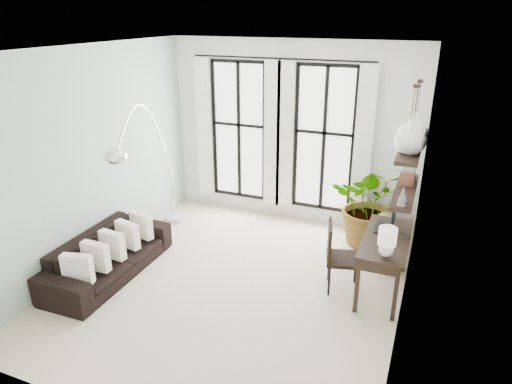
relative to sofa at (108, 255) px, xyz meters
The scene contains 16 objects.
floor 1.88m from the sofa, 13.92° to the left, with size 5.00×5.00×0.00m, color beige.
ceiling 3.43m from the sofa, 13.92° to the left, with size 5.00×5.00×0.00m, color white.
wall_left 1.44m from the sofa, 135.25° to the left, with size 5.00×5.00×0.00m, color #A2B4A8.
wall_right 4.27m from the sofa, ahead, with size 5.00×5.00×0.00m, color white.
wall_back 3.68m from the sofa, 58.58° to the left, with size 4.50×4.50×0.00m, color white.
windows 3.52m from the sofa, 60.90° to the left, with size 3.26×0.13×2.65m.
wall_shelves 4.30m from the sofa, 15.84° to the left, with size 0.25×1.30×0.60m.
sofa is the anchor object (origin of this frame).
throw_pillows 0.21m from the sofa, ahead, with size 0.40×1.52×0.40m.
plant 4.15m from the sofa, 35.60° to the left, with size 1.26×1.09×1.40m, color #2D7228.
desk 3.91m from the sofa, 15.32° to the left, with size 0.58×1.38×1.21m.
desk_chair 3.29m from the sofa, 15.68° to the left, with size 0.57×0.57×0.98m.
arc_lamp 1.83m from the sofa, 84.13° to the left, with size 0.74×2.23×2.37m.
buddha 4.10m from the sofa, 27.95° to the left, with size 0.44×0.44×0.79m.
vase_a 4.45m from the sofa, 11.85° to the left, with size 0.37×0.37×0.38m, color white.
vase_b 4.54m from the sofa, 17.34° to the left, with size 0.37×0.37×0.38m, color white.
Camera 1 is at (2.38, -5.02, 3.61)m, focal length 32.00 mm.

